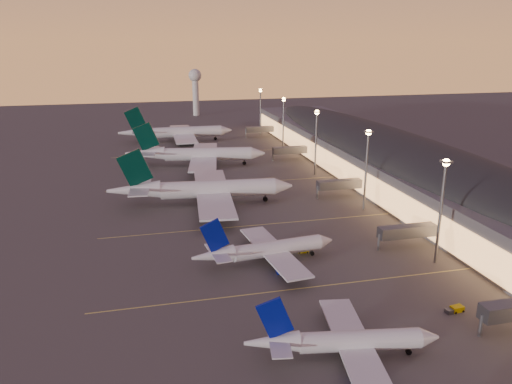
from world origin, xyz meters
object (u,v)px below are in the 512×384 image
object	(u,v)px
airliner_wide_far	(176,132)
baggage_tug_b	(455,309)
airliner_narrow_south	(343,342)
radar_tower	(195,84)
airliner_narrow_north	(265,250)
airliner_wide_mid	(196,154)
baggage_tug_c	(301,250)
airliner_wide_near	(202,190)

from	to	relation	value
airliner_wide_far	baggage_tug_b	world-z (taller)	airliner_wide_far
airliner_narrow_south	radar_tower	size ratio (longest dim) A/B	1.03
airliner_wide_far	airliner_narrow_north	bearing A→B (deg)	-86.20
airliner_wide_mid	airliner_wide_far	size ratio (longest dim) A/B	1.00
airliner_wide_mid	baggage_tug_c	distance (m)	98.83
airliner_narrow_north	airliner_wide_mid	xyz separation A→B (m)	(-4.18, 101.58, 1.56)
airliner_narrow_south	baggage_tug_c	size ratio (longest dim) A/B	7.74
airliner_wide_near	radar_tower	bearing A→B (deg)	88.81
airliner_narrow_south	radar_tower	xyz separation A→B (m)	(11.02, 290.13, 18.77)
airliner_narrow_south	airliner_wide_mid	distance (m)	141.48
airliner_narrow_north	airliner_wide_far	bearing A→B (deg)	86.44
airliner_wide_far	airliner_narrow_south	bearing A→B (deg)	-85.85
radar_tower	baggage_tug_c	distance (m)	247.45
airliner_wide_far	radar_tower	world-z (taller)	radar_tower
airliner_narrow_south	airliner_wide_near	size ratio (longest dim) A/B	0.55
airliner_wide_near	baggage_tug_b	bearing A→B (deg)	-58.23
airliner_narrow_south	airliner_wide_near	bearing A→B (deg)	106.87
airliner_wide_mid	baggage_tug_c	xyz separation A→B (m)	(14.65, -97.65, -4.36)
airliner_wide_near	airliner_wide_far	xyz separation A→B (m)	(0.89, 108.35, -0.06)
airliner_narrow_north	radar_tower	bearing A→B (deg)	80.34
airliner_narrow_south	airliner_wide_near	distance (m)	89.03
airliner_wide_near	airliner_wide_mid	world-z (taller)	airliner_wide_near
airliner_wide_mid	airliner_narrow_north	bearing A→B (deg)	-78.07
airliner_narrow_south	airliner_narrow_north	size ratio (longest dim) A/B	0.92
radar_tower	airliner_narrow_north	bearing A→B (deg)	-93.25
baggage_tug_c	airliner_wide_near	bearing A→B (deg)	128.27
airliner_narrow_south	airliner_wide_far	distance (m)	196.88
airliner_narrow_north	baggage_tug_b	distance (m)	43.93
airliner_wide_far	baggage_tug_c	size ratio (longest dim) A/B	13.76
airliner_wide_mid	baggage_tug_b	distance (m)	137.26
airliner_narrow_south	baggage_tug_b	world-z (taller)	airliner_narrow_south
airliner_narrow_south	baggage_tug_c	distance (m)	44.30
airliner_wide_far	baggage_tug_b	xyz separation A→B (m)	(38.75, -187.91, -4.40)
airliner_wide_near	airliner_wide_mid	distance (m)	53.25
airliner_wide_near	airliner_wide_far	bearing A→B (deg)	94.81
airliner_wide_near	baggage_tug_b	size ratio (longest dim) A/B	15.18
airliner_wide_far	baggage_tug_b	size ratio (longest dim) A/B	14.96
baggage_tug_b	airliner_narrow_south	bearing A→B (deg)	-169.61
airliner_narrow_south	airliner_wide_far	size ratio (longest dim) A/B	0.56
airliner_wide_far	baggage_tug_c	distance (m)	154.09
airliner_wide_near	baggage_tug_c	bearing A→B (deg)	-61.47
airliner_wide_far	airliner_wide_mid	bearing A→B (deg)	-85.30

